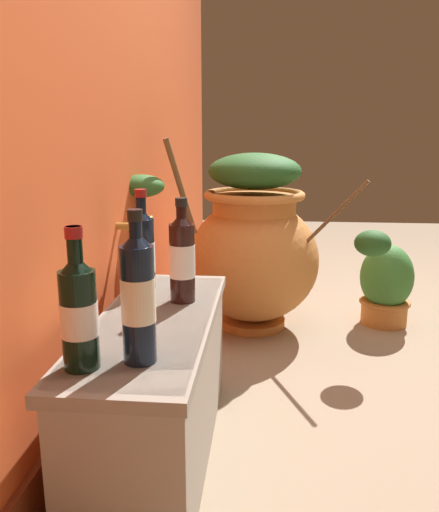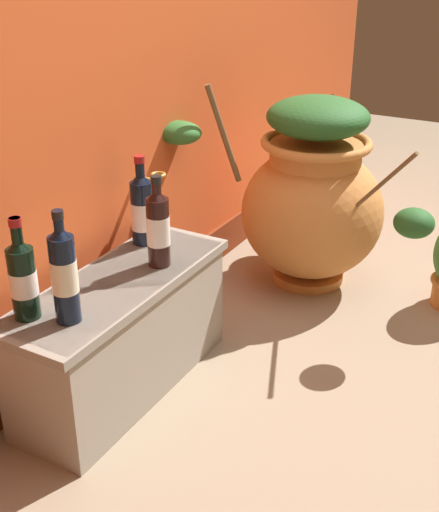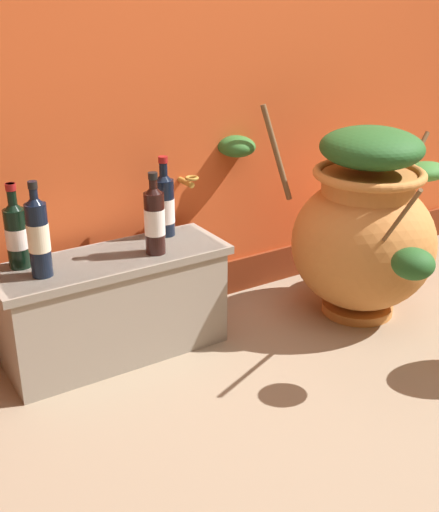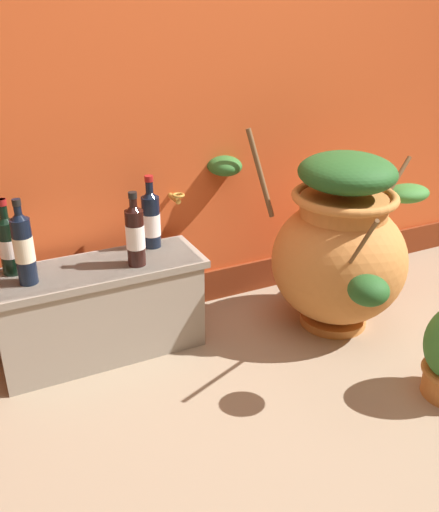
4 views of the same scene
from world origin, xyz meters
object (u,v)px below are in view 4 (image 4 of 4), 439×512
at_px(terracotta_urn, 340,247).
at_px(wine_bottle_left, 8,242).
at_px(wine_bottle_right, 23,246).
at_px(wine_bottle_back, 135,233).
at_px(wine_bottle_middle, 151,218).

distance_m(terracotta_urn, wine_bottle_left, 1.38).
xyz_separation_m(terracotta_urn, wine_bottle_left, (-1.33, 0.32, 0.15)).
bearing_deg(wine_bottle_right, wine_bottle_back, -3.47).
bearing_deg(wine_bottle_middle, terracotta_urn, -23.60).
height_order(wine_bottle_left, wine_bottle_back, wine_bottle_back).
relative_size(terracotta_urn, wine_bottle_back, 3.50).
relative_size(wine_bottle_middle, wine_bottle_back, 1.04).
bearing_deg(wine_bottle_middle, wine_bottle_right, -167.30).
xyz_separation_m(wine_bottle_middle, wine_bottle_right, (-0.54, -0.12, 0.02)).
relative_size(wine_bottle_left, wine_bottle_right, 0.91).
bearing_deg(terracotta_urn, wine_bottle_middle, 156.40).
height_order(terracotta_urn, wine_bottle_left, terracotta_urn).
distance_m(wine_bottle_left, wine_bottle_back, 0.48).
distance_m(wine_bottle_left, wine_bottle_middle, 0.58).
relative_size(wine_bottle_left, wine_bottle_back, 0.99).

